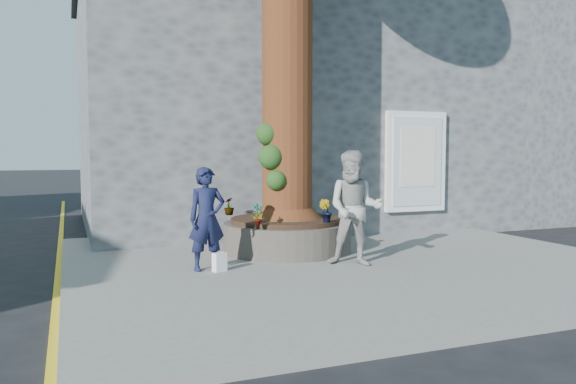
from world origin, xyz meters
name	(u,v)px	position (x,y,z in m)	size (l,w,h in m)	color
ground	(286,285)	(0.00, 0.00, 0.00)	(120.00, 120.00, 0.00)	black
pavement	(347,261)	(1.50, 1.00, 0.06)	(9.00, 8.00, 0.12)	slate
yellow_line	(57,288)	(-3.05, 1.00, 0.00)	(0.10, 30.00, 0.01)	yellow
stone_shop	(276,107)	(2.50, 7.20, 3.16)	(10.30, 8.30, 6.30)	#4B4D50
neighbour_shop	(505,119)	(10.50, 7.20, 3.00)	(6.00, 8.00, 6.00)	#4B4D50
planter	(287,235)	(0.80, 2.00, 0.41)	(2.30, 2.30, 0.60)	black
man	(207,219)	(-0.94, 0.89, 0.90)	(0.57, 0.37, 1.56)	#131734
woman	(355,208)	(1.31, 0.40, 1.03)	(0.88, 0.69, 1.81)	#9F9D98
shopping_bag	(220,262)	(-0.79, 0.74, 0.26)	(0.20, 0.12, 0.28)	white
plant_a	(257,215)	(-0.05, 1.15, 0.90)	(0.19, 0.13, 0.37)	gray
plant_b	(326,211)	(1.16, 1.15, 0.92)	(0.22, 0.21, 0.39)	gray
plant_c	(229,206)	(-0.05, 2.85, 0.89)	(0.19, 0.19, 0.33)	gray
plant_d	(294,206)	(1.17, 2.58, 0.87)	(0.28, 0.25, 0.31)	gray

